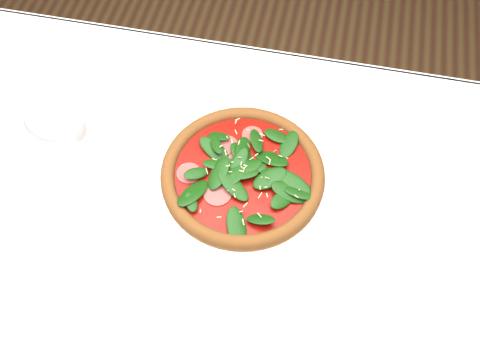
# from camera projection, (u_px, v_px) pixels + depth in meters

# --- Properties ---
(ground) EXTENTS (6.00, 6.00, 0.00)m
(ground) POSITION_uv_depth(u_px,v_px,m) (215.00, 334.00, 1.54)
(ground) COLOR brown
(ground) RESTS_ON ground
(dining_table) EXTENTS (1.21, 0.81, 0.75)m
(dining_table) POSITION_uv_depth(u_px,v_px,m) (201.00, 241.00, 0.99)
(dining_table) COLOR silver
(dining_table) RESTS_ON ground
(plate) EXTENTS (0.33, 0.33, 0.01)m
(plate) POSITION_uv_depth(u_px,v_px,m) (243.00, 178.00, 0.93)
(plate) COLOR white
(plate) RESTS_ON dining_table
(pizza) EXTENTS (0.36, 0.36, 0.04)m
(pizza) POSITION_uv_depth(u_px,v_px,m) (243.00, 173.00, 0.91)
(pizza) COLOR #925723
(pizza) RESTS_ON plate
(wine_glass) EXTENTS (0.09, 0.09, 0.23)m
(wine_glass) POSITION_uv_depth(u_px,v_px,m) (58.00, 127.00, 0.80)
(wine_glass) COLOR silver
(wine_glass) RESTS_ON dining_table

